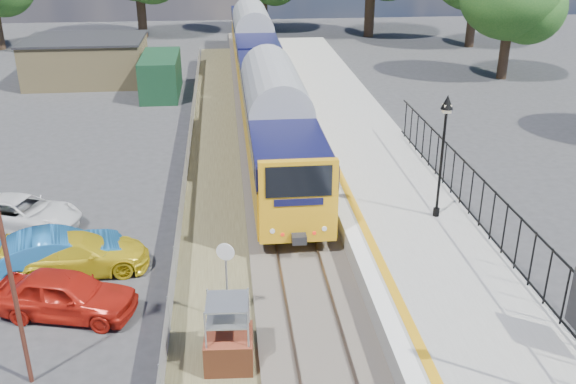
{
  "coord_description": "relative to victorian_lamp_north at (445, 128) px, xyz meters",
  "views": [
    {
      "loc": [
        -2.35,
        -14.8,
        11.26
      ],
      "look_at": [
        -0.2,
        6.23,
        2.0
      ],
      "focal_mm": 40.0,
      "sensor_mm": 36.0,
      "label": 1
    }
  ],
  "objects": [
    {
      "name": "ground",
      "position": [
        -5.3,
        -6.0,
        -4.3
      ],
      "size": [
        120.0,
        120.0,
        0.0
      ],
      "primitive_type": "plane",
      "color": "#2D2D30",
      "rests_on": "ground"
    },
    {
      "name": "car_red",
      "position": [
        -12.63,
        -3.81,
        -3.58
      ],
      "size": [
        4.51,
        2.69,
        1.44
      ],
      "primitive_type": "imported",
      "rotation": [
        0.0,
        0.0,
        1.32
      ],
      "color": "#AF1A10",
      "rests_on": "ground"
    },
    {
      "name": "outbuilding",
      "position": [
        -16.21,
        25.21,
        -2.78
      ],
      "size": [
        10.8,
        10.1,
        3.12
      ],
      "color": "#9D8858",
      "rests_on": "ground"
    },
    {
      "name": "brick_plinth",
      "position": [
        -7.8,
        -6.68,
        -3.3
      ],
      "size": [
        1.35,
        1.35,
        2.07
      ],
      "rotation": [
        0.0,
        0.0,
        -0.05
      ],
      "color": "brown",
      "rests_on": "ground"
    },
    {
      "name": "palisade_fence",
      "position": [
        1.25,
        -3.76,
        -2.46
      ],
      "size": [
        0.12,
        26.0,
        2.0
      ],
      "color": "black",
      "rests_on": "platform"
    },
    {
      "name": "platform",
      "position": [
        -1.1,
        2.0,
        -3.85
      ],
      "size": [
        5.0,
        70.0,
        0.9
      ],
      "primitive_type": "cube",
      "color": "gray",
      "rests_on": "ground"
    },
    {
      "name": "carpark_lamp",
      "position": [
        -12.96,
        -6.83,
        -0.19
      ],
      "size": [
        0.25,
        0.5,
        7.23
      ],
      "color": "#4E241A",
      "rests_on": "ground"
    },
    {
      "name": "train",
      "position": [
        -5.3,
        19.2,
        -1.96
      ],
      "size": [
        2.82,
        40.83,
        3.51
      ],
      "color": "orange",
      "rests_on": "ground"
    },
    {
      "name": "platform_edge",
      "position": [
        -3.16,
        2.0,
        -3.39
      ],
      "size": [
        0.9,
        70.0,
        0.01
      ],
      "color": "silver",
      "rests_on": "platform"
    },
    {
      "name": "track_bed",
      "position": [
        -5.77,
        3.67,
        -4.21
      ],
      "size": [
        5.9,
        80.0,
        0.29
      ],
      "color": "#473F38",
      "rests_on": "ground"
    },
    {
      "name": "wire_fence",
      "position": [
        -9.5,
        6.0,
        -3.7
      ],
      "size": [
        0.06,
        52.0,
        1.2
      ],
      "color": "#999EA3",
      "rests_on": "ground"
    },
    {
      "name": "car_yellow",
      "position": [
        -12.77,
        -1.23,
        -3.62
      ],
      "size": [
        4.83,
        2.36,
        1.35
      ],
      "primitive_type": "imported",
      "rotation": [
        0.0,
        0.0,
        1.67
      ],
      "color": "gold",
      "rests_on": "ground"
    },
    {
      "name": "car_white",
      "position": [
        -15.58,
        2.38,
        -3.67
      ],
      "size": [
        4.96,
        3.45,
        1.26
      ],
      "primitive_type": "imported",
      "rotation": [
        0.0,
        0.0,
        1.24
      ],
      "color": "silver",
      "rests_on": "ground"
    },
    {
      "name": "victorian_lamp_north",
      "position": [
        0.0,
        0.0,
        0.0
      ],
      "size": [
        0.44,
        0.44,
        4.6
      ],
      "color": "black",
      "rests_on": "platform"
    },
    {
      "name": "car_blue",
      "position": [
        -13.47,
        -1.18,
        -3.55
      ],
      "size": [
        4.78,
        2.71,
        1.49
      ],
      "primitive_type": "imported",
      "rotation": [
        0.0,
        0.0,
        1.84
      ],
      "color": "#1C62A9",
      "rests_on": "ground"
    },
    {
      "name": "speed_sign",
      "position": [
        -7.8,
        -4.71,
        -2.49
      ],
      "size": [
        0.52,
        0.2,
        2.68
      ],
      "rotation": [
        0.0,
        0.0,
        -0.33
      ],
      "color": "#999EA3",
      "rests_on": "ground"
    }
  ]
}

